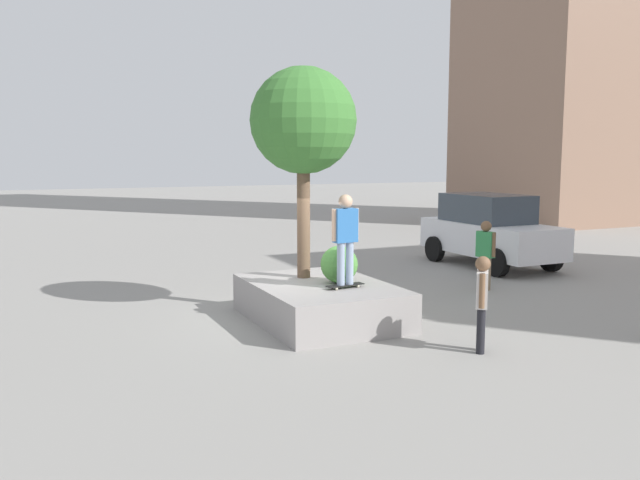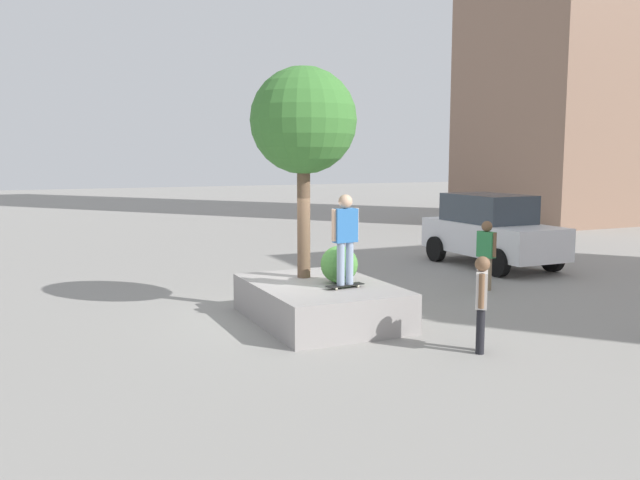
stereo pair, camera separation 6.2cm
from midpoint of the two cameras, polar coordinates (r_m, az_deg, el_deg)
The scene contains 9 objects.
ground_plane at distance 14.04m, azimuth -2.37°, elevation -6.67°, with size 120.00×120.00×0.00m, color gray.
planter_ledge at distance 13.62m, azimuth -0.13°, elevation -5.41°, with size 3.62×2.60×0.79m, color gray.
plaza_tree at distance 14.00m, azimuth -1.59°, elevation 10.18°, with size 2.25×2.25×4.47m.
boxwood_shrub at distance 13.53m, azimuth 1.54°, elevation -2.13°, with size 0.77×0.77×0.77m, color #4C8C3D.
skateboard at distance 13.05m, azimuth 2.06°, elevation -3.95°, with size 0.30×0.82×0.07m.
skateboarder at distance 12.89m, azimuth 2.08°, elevation 0.62°, with size 0.28×0.60×1.79m.
police_car at distance 20.95m, azimuth 14.40°, elevation 0.86°, with size 4.77×2.26×2.21m.
bystander_watching at distance 11.69m, azimuth 13.71°, elevation -4.83°, with size 0.47×0.43×1.69m.
passerby_with_bag at distance 17.19m, azimuth 14.05°, elevation -0.85°, with size 0.59×0.30×1.76m.
Camera 1 is at (12.60, -5.19, 3.39)m, focal length 36.90 mm.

